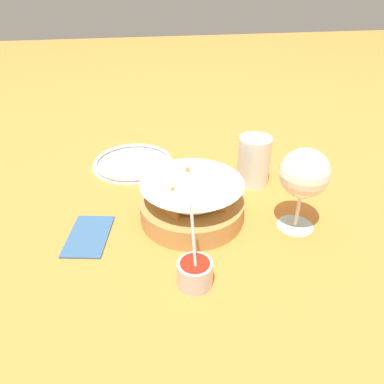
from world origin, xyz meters
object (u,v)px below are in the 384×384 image
object	(u,v)px
wine_glass	(304,175)
side_plate	(133,162)
food_basket	(191,203)
beer_mug	(253,162)
sauce_cup	(195,272)

from	to	relation	value
wine_glass	side_plate	size ratio (longest dim) A/B	0.82
food_basket	beer_mug	world-z (taller)	beer_mug
sauce_cup	wine_glass	bearing A→B (deg)	-61.48
sauce_cup	side_plate	world-z (taller)	sauce_cup
wine_glass	side_plate	world-z (taller)	wine_glass
sauce_cup	beer_mug	size ratio (longest dim) A/B	1.12
sauce_cup	side_plate	bearing A→B (deg)	11.94
sauce_cup	side_plate	xyz separation A→B (m)	(0.42, 0.09, -0.02)
wine_glass	beer_mug	distance (m)	0.19
beer_mug	side_plate	size ratio (longest dim) A/B	0.57
side_plate	sauce_cup	bearing A→B (deg)	-168.06
wine_glass	beer_mug	world-z (taller)	wine_glass
sauce_cup	side_plate	size ratio (longest dim) A/B	0.64
food_basket	sauce_cup	size ratio (longest dim) A/B	1.59
sauce_cup	wine_glass	world-z (taller)	wine_glass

